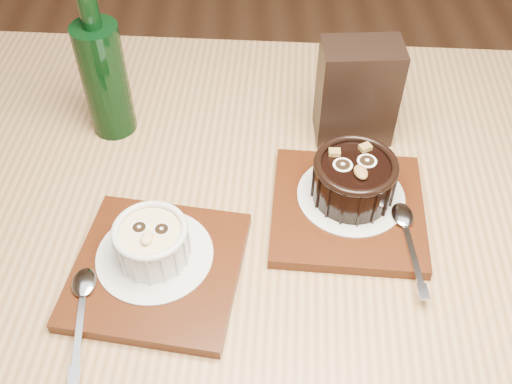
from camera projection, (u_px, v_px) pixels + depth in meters
table at (270, 279)px, 0.77m from camera, size 1.27×0.91×0.75m
tray_left at (157, 270)px, 0.66m from camera, size 0.21×0.21×0.01m
doily_left at (155, 255)px, 0.66m from camera, size 0.13×0.13×0.00m
ramekin_white at (152, 241)px, 0.64m from camera, size 0.08×0.08×0.05m
spoon_left at (81, 311)px, 0.61m from camera, size 0.04×0.14×0.01m
tray_right at (348, 209)px, 0.72m from camera, size 0.20×0.20×0.01m
doily_right at (351, 195)px, 0.72m from camera, size 0.13×0.13×0.00m
ramekin_dark at (354, 177)px, 0.70m from camera, size 0.10×0.10×0.06m
spoon_right at (409, 238)px, 0.68m from camera, size 0.03×0.13×0.01m
condiment_stand at (357, 93)px, 0.77m from camera, size 0.10×0.06×0.14m
green_bottle at (104, 76)px, 0.77m from camera, size 0.06×0.06×0.22m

